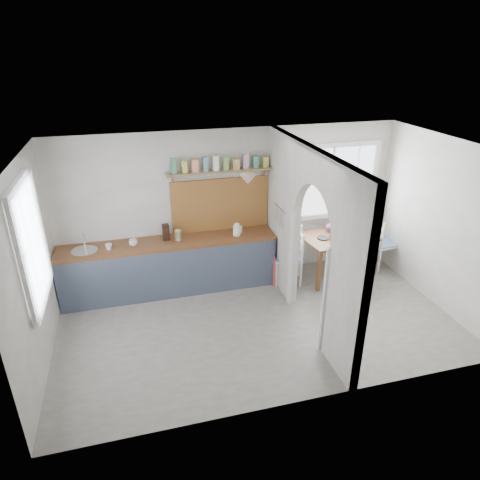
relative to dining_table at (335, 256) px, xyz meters
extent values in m
cube|color=gray|center=(-1.75, -1.05, -0.39)|extent=(5.80, 3.20, 0.01)
cube|color=silver|center=(-1.75, -1.05, 2.21)|extent=(5.80, 3.20, 0.01)
cube|color=silver|center=(-1.75, 0.55, 0.91)|extent=(5.80, 0.01, 2.60)
cube|color=silver|center=(-1.75, -2.65, 0.91)|extent=(5.80, 0.01, 2.60)
cube|color=silver|center=(-4.65, -1.05, 0.91)|extent=(0.01, 3.20, 2.60)
cube|color=silver|center=(1.15, -1.05, 0.91)|extent=(0.01, 3.20, 2.60)
cube|color=silver|center=(-1.05, -2.25, 0.91)|extent=(0.12, 0.80, 2.60)
cube|color=silver|center=(-1.05, -0.05, 0.91)|extent=(0.12, 1.20, 2.60)
cube|color=silver|center=(-1.05, -1.25, 1.69)|extent=(0.12, 1.20, 1.05)
cube|color=brown|center=(-2.88, 0.25, 0.49)|extent=(3.50, 0.60, 0.05)
cube|color=#515A73|center=(-2.88, -0.04, 0.04)|extent=(3.50, 0.03, 0.85)
cube|color=black|center=(-2.88, 0.30, 0.04)|extent=(3.46, 0.45, 0.85)
cylinder|color=silver|center=(-4.18, 0.25, 0.50)|extent=(0.40, 0.40, 0.02)
cube|color=brown|center=(-1.96, 0.52, 0.96)|extent=(1.65, 0.03, 0.90)
cube|color=#8B6E4B|center=(-1.96, 0.44, 1.56)|extent=(1.75, 0.20, 0.03)
cube|color=#327351|center=(-2.70, 0.44, 1.67)|extent=(0.09, 0.09, 0.18)
cube|color=#AEA939|center=(-2.53, 0.44, 1.67)|extent=(0.09, 0.09, 0.18)
cube|color=#CD774C|center=(-2.37, 0.44, 1.67)|extent=(0.09, 0.09, 0.18)
cube|color=teal|center=(-2.20, 0.44, 1.67)|extent=(0.09, 0.09, 0.18)
cube|color=beige|center=(-2.04, 0.44, 1.67)|extent=(0.09, 0.09, 0.18)
cube|color=#639C39|center=(-1.87, 0.44, 1.67)|extent=(0.09, 0.09, 0.18)
cube|color=#A98646|center=(-1.71, 0.44, 1.67)|extent=(0.09, 0.09, 0.18)
cube|color=#A47AB0|center=(-1.54, 0.44, 1.67)|extent=(0.09, 0.09, 0.18)
cube|color=#327351|center=(-1.38, 0.44, 1.67)|extent=(0.09, 0.09, 0.18)
cube|color=#AEA939|center=(-1.21, 0.44, 1.67)|extent=(0.09, 0.09, 0.18)
cone|color=silver|center=(-1.60, 0.10, 1.49)|extent=(0.26, 0.26, 0.16)
cylinder|color=silver|center=(-1.14, -0.15, 1.06)|extent=(0.02, 0.50, 0.02)
imported|color=silver|center=(-3.81, 0.19, 0.56)|extent=(0.11, 0.11, 0.10)
imported|color=white|center=(-3.44, 0.23, 0.56)|extent=(0.17, 0.17, 0.10)
cube|color=black|center=(-2.91, 0.36, 0.63)|extent=(0.11, 0.16, 0.24)
cylinder|color=#807955|center=(-2.72, 0.26, 0.60)|extent=(0.13, 0.13, 0.17)
cube|color=#BB3B67|center=(-1.17, -0.06, -0.11)|extent=(0.02, 0.03, 0.55)
cube|color=orange|center=(-1.17, -0.12, -0.14)|extent=(0.02, 0.03, 0.50)
imported|color=white|center=(0.34, -0.07, 0.43)|extent=(0.33, 0.33, 0.07)
imported|color=#4F7F46|center=(-0.17, -0.10, 0.43)|extent=(0.12, 0.12, 0.08)
cylinder|color=black|center=(-0.29, -0.04, 0.40)|extent=(0.25, 0.25, 0.02)
imported|color=#593E6F|center=(-0.02, 0.21, 0.49)|extent=(0.24, 0.24, 0.20)
camera|label=1|loc=(-3.39, -6.09, 3.43)|focal=32.00mm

